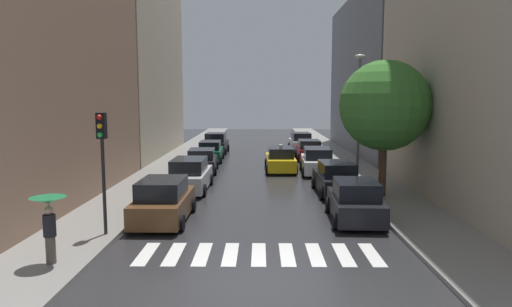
{
  "coord_description": "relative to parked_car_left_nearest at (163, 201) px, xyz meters",
  "views": [
    {
      "loc": [
        0.05,
        -11.67,
        4.98
      ],
      "look_at": [
        -0.26,
        20.8,
        0.98
      ],
      "focal_mm": 32.15,
      "sensor_mm": 36.0,
      "label": 1
    }
  ],
  "objects": [
    {
      "name": "building_left_near",
      "position": [
        -7.14,
        3.62,
        6.94
      ],
      "size": [
        6.0,
        17.15,
        15.52
      ],
      "primitive_type": "cube",
      "color": "#8C6B56",
      "rests_on": "ground"
    },
    {
      "name": "ground_plane",
      "position": [
        3.86,
        17.67,
        -0.83
      ],
      "size": [
        28.0,
        72.0,
        0.04
      ],
      "primitive_type": "cube",
      "color": "#29292C"
    },
    {
      "name": "parked_car_right_fifth",
      "position": [
        7.65,
        24.24,
        -0.0
      ],
      "size": [
        2.17,
        4.48,
        1.75
      ],
      "rotation": [
        0.0,
        0.0,
        1.61
      ],
      "color": "silver",
      "rests_on": "ground"
    },
    {
      "name": "parked_car_left_second",
      "position": [
        0.12,
        6.11,
        0.0
      ],
      "size": [
        2.14,
        4.76,
        1.76
      ],
      "rotation": [
        0.0,
        0.0,
        1.56
      ],
      "color": "#B2B7BF",
      "rests_on": "ground"
    },
    {
      "name": "crosswalk_stripes",
      "position": [
        3.86,
        -3.91,
        -0.81
      ],
      "size": [
        7.65,
        2.2,
        0.01
      ],
      "color": "silver",
      "rests_on": "ground"
    },
    {
      "name": "building_left_mid",
      "position": [
        -7.14,
        21.16,
        11.96
      ],
      "size": [
        6.0,
        17.25,
        25.56
      ],
      "primitive_type": "cube",
      "color": "#B2A38C",
      "rests_on": "ground"
    },
    {
      "name": "parked_car_right_third",
      "position": [
        7.64,
        11.87,
        -0.02
      ],
      "size": [
        2.27,
        4.84,
        1.7
      ],
      "rotation": [
        0.0,
        0.0,
        1.53
      ],
      "color": "silver",
      "rests_on": "ground"
    },
    {
      "name": "parked_car_right_second",
      "position": [
        7.84,
        5.42,
        -0.03
      ],
      "size": [
        2.15,
        4.48,
        1.67
      ],
      "rotation": [
        0.0,
        0.0,
        1.59
      ],
      "color": "black",
      "rests_on": "ground"
    },
    {
      "name": "sidewalk_right",
      "position": [
        10.36,
        17.67,
        -0.74
      ],
      "size": [
        3.0,
        72.0,
        0.15
      ],
      "primitive_type": "cube",
      "color": "gray",
      "rests_on": "ground"
    },
    {
      "name": "parked_car_left_fifth",
      "position": [
        -0.08,
        22.82,
        0.03
      ],
      "size": [
        2.19,
        4.11,
        1.81
      ],
      "rotation": [
        0.0,
        0.0,
        1.55
      ],
      "color": "black",
      "rests_on": "ground"
    },
    {
      "name": "parked_car_right_fourth",
      "position": [
        7.82,
        18.61,
        -0.07
      ],
      "size": [
        2.09,
        4.11,
        1.59
      ],
      "rotation": [
        0.0,
        0.0,
        1.56
      ],
      "color": "maroon",
      "rests_on": "ground"
    },
    {
      "name": "taxi_midroad",
      "position": [
        5.27,
        12.85,
        -0.05
      ],
      "size": [
        2.12,
        4.64,
        1.81
      ],
      "rotation": [
        0.0,
        0.0,
        1.58
      ],
      "color": "yellow",
      "rests_on": "ground"
    },
    {
      "name": "pedestrian_foreground",
      "position": [
        -2.21,
        -5.16,
        0.78
      ],
      "size": [
        1.02,
        1.02,
        1.97
      ],
      "rotation": [
        0.0,
        0.0,
        2.0
      ],
      "color": "brown",
      "rests_on": "sidewalk_left"
    },
    {
      "name": "parked_car_left_third",
      "position": [
        -0.0,
        12.25,
        -0.08
      ],
      "size": [
        2.23,
        4.29,
        1.57
      ],
      "rotation": [
        0.0,
        0.0,
        1.62
      ],
      "color": "black",
      "rests_on": "ground"
    },
    {
      "name": "parked_car_left_nearest",
      "position": [
        0.0,
        0.0,
        0.0
      ],
      "size": [
        2.14,
        4.46,
        1.75
      ],
      "rotation": [
        0.0,
        0.0,
        1.57
      ],
      "color": "brown",
      "rests_on": "ground"
    },
    {
      "name": "parked_car_left_fourth",
      "position": [
        -0.01,
        17.6,
        -0.07
      ],
      "size": [
        2.06,
        4.49,
        1.59
      ],
      "rotation": [
        0.0,
        0.0,
        1.59
      ],
      "color": "#0C4C2D",
      "rests_on": "ground"
    },
    {
      "name": "traffic_light_left_corner",
      "position": [
        -1.59,
        -2.26,
        2.47
      ],
      "size": [
        0.3,
        0.42,
        4.3
      ],
      "color": "black",
      "rests_on": "sidewalk_left"
    },
    {
      "name": "sidewalk_left",
      "position": [
        -2.64,
        17.67,
        -0.74
      ],
      "size": [
        3.0,
        72.0,
        0.15
      ],
      "primitive_type": "cube",
      "color": "gray",
      "rests_on": "ground"
    },
    {
      "name": "parked_car_right_nearest",
      "position": [
        7.74,
        0.12,
        -0.03
      ],
      "size": [
        2.21,
        4.14,
        1.68
      ],
      "rotation": [
        0.0,
        0.0,
        1.53
      ],
      "color": "black",
      "rests_on": "ground"
    },
    {
      "name": "building_right_mid",
      "position": [
        14.86,
        23.41,
        6.08
      ],
      "size": [
        6.0,
        21.27,
        13.78
      ],
      "primitive_type": "cube",
      "color": "slate",
      "rests_on": "ground"
    },
    {
      "name": "lamp_post_right",
      "position": [
        9.41,
        7.73,
        3.46
      ],
      "size": [
        0.6,
        0.28,
        7.18
      ],
      "color": "#595B60",
      "rests_on": "sidewalk_right"
    },
    {
      "name": "street_tree_right",
      "position": [
        9.92,
        4.32,
        3.75
      ],
      "size": [
        4.39,
        4.39,
        6.63
      ],
      "color": "#513823",
      "rests_on": "sidewalk_right"
    }
  ]
}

